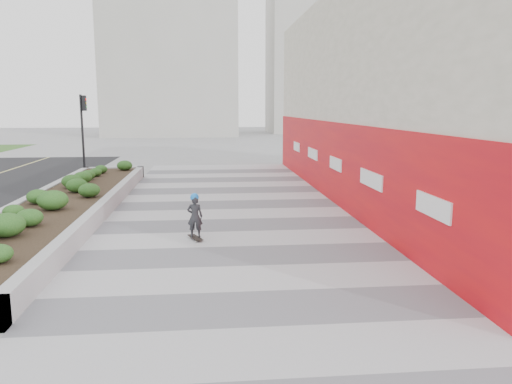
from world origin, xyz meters
TOP-DOWN VIEW (x-y plane):
  - ground at (0.00, 0.00)m, footprint 160.00×160.00m
  - walkway at (0.00, 3.00)m, footprint 8.00×36.00m
  - building at (6.98, 8.98)m, footprint 6.04×24.08m
  - planter at (-5.50, 7.00)m, footprint 3.00×18.00m
  - traffic_signal_near at (-7.23, 17.50)m, footprint 0.33×0.28m
  - distant_bldg_north_l at (-5.00, 55.00)m, footprint 16.00×12.00m
  - distant_bldg_north_r at (15.00, 60.00)m, footprint 14.00×10.00m
  - manhole_cover at (0.50, 3.00)m, footprint 0.44×0.44m
  - skateboarder at (-1.10, 3.40)m, footprint 0.45×0.74m

SIDE VIEW (x-z plane):
  - ground at x=0.00m, z-range 0.00..0.00m
  - manhole_cover at x=0.50m, z-range 0.00..0.01m
  - walkway at x=0.00m, z-range 0.00..0.01m
  - planter at x=-5.50m, z-range -0.03..0.87m
  - skateboarder at x=-1.10m, z-range 0.01..1.30m
  - traffic_signal_near at x=-7.23m, z-range 0.66..4.86m
  - building at x=6.98m, z-range -0.02..7.98m
  - distant_bldg_north_l at x=-5.00m, z-range 0.00..20.00m
  - distant_bldg_north_r at x=15.00m, z-range 0.00..24.00m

